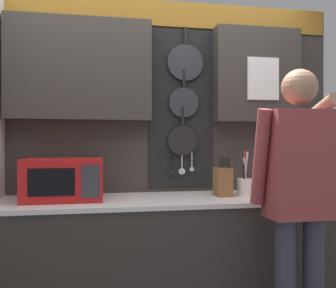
% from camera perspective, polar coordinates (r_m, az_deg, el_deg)
% --- Properties ---
extents(base_cabinet_counter, '(2.29, 0.68, 0.90)m').
position_cam_1_polar(base_cabinet_counter, '(2.76, -0.24, -17.52)').
color(base_cabinet_counter, '#38332D').
rests_on(base_cabinet_counter, ground_plane).
extents(back_wall_unit, '(2.86, 0.22, 2.40)m').
position_cam_1_polar(back_wall_unit, '(2.93, -1.59, 4.29)').
color(back_wall_unit, '#38332D').
rests_on(back_wall_unit, ground_plane).
extents(microwave, '(0.52, 0.35, 0.28)m').
position_cam_1_polar(microwave, '(2.62, -15.63, -5.22)').
color(microwave, red).
rests_on(microwave, base_cabinet_counter).
extents(knife_block, '(0.12, 0.15, 0.29)m').
position_cam_1_polar(knife_block, '(2.76, 8.34, -5.66)').
color(knife_block, brown).
rests_on(knife_block, base_cabinet_counter).
extents(utensil_crock, '(0.11, 0.11, 0.33)m').
position_cam_1_polar(utensil_crock, '(2.82, 11.56, -6.17)').
color(utensil_crock, white).
rests_on(utensil_crock, base_cabinet_counter).
extents(person, '(0.54, 0.65, 1.72)m').
position_cam_1_polar(person, '(2.35, 19.26, -6.12)').
color(person, '#383842').
rests_on(person, ground_plane).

